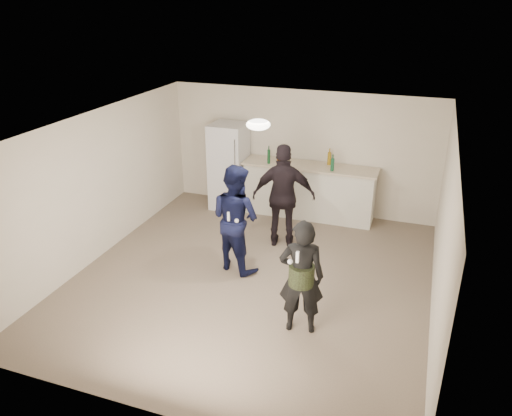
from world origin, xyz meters
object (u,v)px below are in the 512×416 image
(counter, at_px, (309,192))
(man, at_px, (235,218))
(spectator, at_px, (284,196))
(woman, at_px, (301,277))
(fridge, at_px, (229,166))
(shaker, at_px, (287,160))

(counter, xyz_separation_m, man, (-0.63, -2.42, 0.37))
(spectator, bearing_deg, woman, 97.46)
(counter, bearing_deg, fridge, -177.64)
(man, bearing_deg, woman, 159.23)
(fridge, xyz_separation_m, man, (1.07, -2.35, -0.00))
(shaker, bearing_deg, woman, -70.90)
(fridge, height_order, shaker, fridge)
(fridge, xyz_separation_m, woman, (2.50, -3.62, -0.08))
(man, bearing_deg, counter, -83.68)
(counter, xyz_separation_m, fridge, (-1.70, -0.07, 0.38))
(fridge, relative_size, woman, 1.10)
(man, distance_m, woman, 1.91)
(shaker, height_order, man, man)
(counter, height_order, man, man)
(woman, relative_size, spectator, 0.87)
(spectator, bearing_deg, counter, -109.73)
(shaker, distance_m, woman, 3.83)
(woman, bearing_deg, shaker, -83.22)
(counter, distance_m, fridge, 1.74)
(woman, xyz_separation_m, spectator, (-0.93, 2.32, 0.12))
(woman, bearing_deg, counter, -90.05)
(shaker, xyz_separation_m, man, (-0.18, -2.33, -0.28))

